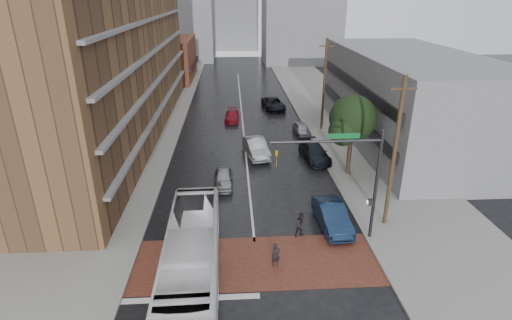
{
  "coord_description": "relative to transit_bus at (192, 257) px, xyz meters",
  "views": [
    {
      "loc": [
        -1.17,
        -18.4,
        14.38
      ],
      "look_at": [
        0.39,
        7.37,
        3.5
      ],
      "focal_mm": 28.0,
      "sensor_mm": 36.0,
      "label": 1
    }
  ],
  "objects": [
    {
      "name": "ground",
      "position": [
        3.48,
        1.0,
        -1.6
      ],
      "size": [
        160.0,
        160.0,
        0.0
      ],
      "primitive_type": "plane",
      "color": "black",
      "rests_on": "ground"
    },
    {
      "name": "crosswalk",
      "position": [
        3.48,
        1.5,
        -1.59
      ],
      "size": [
        14.0,
        5.0,
        0.02
      ],
      "primitive_type": "cube",
      "color": "brown",
      "rests_on": "ground"
    },
    {
      "name": "sidewalk_west",
      "position": [
        -8.02,
        26.0,
        -1.53
      ],
      "size": [
        9.0,
        90.0,
        0.15
      ],
      "primitive_type": "cube",
      "color": "gray",
      "rests_on": "ground"
    },
    {
      "name": "sidewalk_east",
      "position": [
        14.98,
        26.0,
        -1.53
      ],
      "size": [
        9.0,
        90.0,
        0.15
      ],
      "primitive_type": "cube",
      "color": "gray",
      "rests_on": "ground"
    },
    {
      "name": "storefront_west",
      "position": [
        -8.52,
        55.0,
        1.9
      ],
      "size": [
        8.0,
        16.0,
        7.0
      ],
      "primitive_type": "cube",
      "color": "brown",
      "rests_on": "ground"
    },
    {
      "name": "building_east",
      "position": [
        19.98,
        21.0,
        2.9
      ],
      "size": [
        11.0,
        26.0,
        9.0
      ],
      "primitive_type": "cube",
      "color": "gray",
      "rests_on": "ground"
    },
    {
      "name": "distant_tower_center",
      "position": [
        3.48,
        96.0,
        10.4
      ],
      "size": [
        12.0,
        10.0,
        24.0
      ],
      "primitive_type": "cube",
      "color": "gray",
      "rests_on": "ground"
    },
    {
      "name": "street_tree",
      "position": [
        11.99,
        13.03,
        3.13
      ],
      "size": [
        4.2,
        4.1,
        6.9
      ],
      "color": "#332319",
      "rests_on": "ground"
    },
    {
      "name": "signal_mast",
      "position": [
        9.32,
        3.5,
        3.13
      ],
      "size": [
        6.5,
        0.3,
        7.2
      ],
      "color": "#2D2D33",
      "rests_on": "ground"
    },
    {
      "name": "utility_pole_near",
      "position": [
        12.28,
        5.0,
        3.54
      ],
      "size": [
        1.6,
        0.26,
        10.0
      ],
      "color": "#473321",
      "rests_on": "ground"
    },
    {
      "name": "utility_pole_far",
      "position": [
        12.28,
        25.0,
        3.54
      ],
      "size": [
        1.6,
        0.26,
        10.0
      ],
      "color": "#473321",
      "rests_on": "ground"
    },
    {
      "name": "transit_bus",
      "position": [
        0.0,
        0.0,
        0.0
      ],
      "size": [
        2.91,
        11.56,
        3.21
      ],
      "primitive_type": "imported",
      "rotation": [
        0.0,
        0.0,
        0.02
      ],
      "color": "silver",
      "rests_on": "ground"
    },
    {
      "name": "pedestrian_a",
      "position": [
        4.54,
        1.09,
        -0.87
      ],
      "size": [
        0.62,
        0.51,
        1.46
      ],
      "primitive_type": "imported",
      "rotation": [
        0.0,
        0.0,
        0.34
      ],
      "color": "black",
      "rests_on": "ground"
    },
    {
      "name": "pedestrian_b",
      "position": [
        6.47,
        4.0,
        -0.78
      ],
      "size": [
        0.95,
        0.83,
        1.65
      ],
      "primitive_type": "imported",
      "rotation": [
        0.0,
        0.0,
        0.29
      ],
      "color": "black",
      "rests_on": "ground"
    },
    {
      "name": "car_travel_a",
      "position": [
        1.42,
        11.51,
        -0.96
      ],
      "size": [
        1.52,
        3.76,
        1.28
      ],
      "primitive_type": "imported",
      "rotation": [
        0.0,
        0.0,
        -0.0
      ],
      "color": "#989B9F",
      "rests_on": "ground"
    },
    {
      "name": "car_travel_b",
      "position": [
        4.44,
        17.7,
        -0.78
      ],
      "size": [
        2.59,
        5.24,
        1.65
      ],
      "primitive_type": "imported",
      "rotation": [
        0.0,
        0.0,
        0.17
      ],
      "color": "#B7BABF",
      "rests_on": "ground"
    },
    {
      "name": "car_travel_c",
      "position": [
        2.22,
        29.08,
        -1.01
      ],
      "size": [
        1.9,
        4.17,
        1.18
      ],
      "primitive_type": "imported",
      "rotation": [
        0.0,
        0.0,
        -0.06
      ],
      "color": "maroon",
      "rests_on": "ground"
    },
    {
      "name": "suv_travel",
      "position": [
        7.75,
        34.01,
        -0.86
      ],
      "size": [
        3.15,
        5.6,
        1.48
      ],
      "primitive_type": "imported",
      "rotation": [
        0.0,
        0.0,
        0.14
      ],
      "color": "black",
      "rests_on": "ground"
    },
    {
      "name": "car_parked_near",
      "position": [
        8.68,
        5.0,
        -0.81
      ],
      "size": [
        1.94,
        4.88,
        1.58
      ],
      "primitive_type": "imported",
      "rotation": [
        0.0,
        0.0,
        0.06
      ],
      "color": "#12223F",
      "rests_on": "ground"
    },
    {
      "name": "car_parked_mid",
      "position": [
        9.78,
        16.43,
        -0.88
      ],
      "size": [
        2.65,
        5.21,
        1.45
      ],
      "primitive_type": "imported",
      "rotation": [
        0.0,
        0.0,
        0.13
      ],
      "color": "black",
      "rests_on": "ground"
    },
    {
      "name": "car_parked_far",
      "position": [
        9.78,
        23.56,
        -0.98
      ],
      "size": [
        1.81,
        3.8,
        1.26
      ],
      "primitive_type": "imported",
      "rotation": [
        0.0,
        0.0,
        0.09
      ],
      "color": "#97999E",
      "rests_on": "ground"
    }
  ]
}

